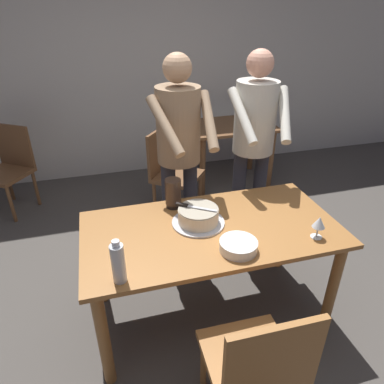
% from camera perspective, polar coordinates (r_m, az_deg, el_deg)
% --- Properties ---
extents(ground_plane, '(14.00, 14.00, 0.00)m').
position_cam_1_polar(ground_plane, '(2.70, 2.80, -19.04)').
color(ground_plane, '#4C4742').
extents(back_wall, '(10.00, 0.12, 2.70)m').
position_cam_1_polar(back_wall, '(4.47, -8.09, 20.12)').
color(back_wall, beige).
rests_on(back_wall, ground_plane).
extents(main_dining_table, '(1.62, 0.82, 0.75)m').
position_cam_1_polar(main_dining_table, '(2.27, 3.18, -8.19)').
color(main_dining_table, '#9E6633').
rests_on(main_dining_table, ground_plane).
extents(cake_on_platter, '(0.34, 0.34, 0.11)m').
position_cam_1_polar(cake_on_platter, '(2.22, 1.04, -4.04)').
color(cake_on_platter, silver).
rests_on(cake_on_platter, main_dining_table).
extents(cake_knife, '(0.24, 0.17, 0.02)m').
position_cam_1_polar(cake_knife, '(2.20, -0.73, -2.30)').
color(cake_knife, silver).
rests_on(cake_knife, cake_on_platter).
extents(plate_stack, '(0.22, 0.22, 0.06)m').
position_cam_1_polar(plate_stack, '(2.02, 7.64, -8.77)').
color(plate_stack, white).
rests_on(plate_stack, main_dining_table).
extents(wine_glass_near, '(0.08, 0.08, 0.14)m').
position_cam_1_polar(wine_glass_near, '(2.20, 20.17, -4.79)').
color(wine_glass_near, silver).
rests_on(wine_glass_near, main_dining_table).
extents(water_bottle, '(0.07, 0.07, 0.25)m').
position_cam_1_polar(water_bottle, '(1.79, -12.05, -11.32)').
color(water_bottle, silver).
rests_on(water_bottle, main_dining_table).
extents(hurricane_lamp, '(0.11, 0.11, 0.21)m').
position_cam_1_polar(hurricane_lamp, '(2.37, -3.12, -0.19)').
color(hurricane_lamp, black).
rests_on(hurricane_lamp, main_dining_table).
extents(person_cutting_cake, '(0.46, 0.57, 1.72)m').
position_cam_1_polar(person_cutting_cake, '(2.57, -2.13, 7.64)').
color(person_cutting_cake, '#2D2D38').
rests_on(person_cutting_cake, ground_plane).
extents(person_standing_beside, '(0.46, 0.57, 1.72)m').
position_cam_1_polar(person_standing_beside, '(2.79, 10.15, 8.95)').
color(person_standing_beside, '#2D2D38').
rests_on(person_standing_beside, ground_plane).
extents(chair_near_side, '(0.45, 0.45, 0.90)m').
position_cam_1_polar(chair_near_side, '(1.86, 10.56, -26.15)').
color(chair_near_side, '#9E6633').
rests_on(chair_near_side, ground_plane).
extents(background_table, '(1.00, 0.70, 0.74)m').
position_cam_1_polar(background_table, '(4.22, 6.24, 8.87)').
color(background_table, brown).
rests_on(background_table, ground_plane).
extents(background_chair_0, '(0.61, 0.61, 0.90)m').
position_cam_1_polar(background_chair_0, '(4.12, -27.89, 3.80)').
color(background_chair_0, brown).
rests_on(background_chair_0, ground_plane).
extents(background_chair_1, '(0.62, 0.62, 0.90)m').
position_cam_1_polar(background_chair_1, '(3.57, -3.56, 3.70)').
color(background_chair_1, brown).
rests_on(background_chair_1, ground_plane).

